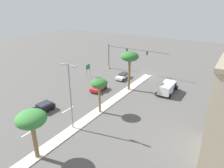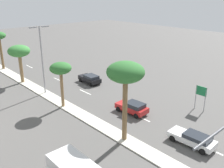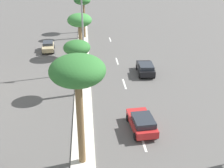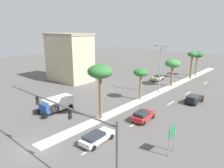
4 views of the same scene
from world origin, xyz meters
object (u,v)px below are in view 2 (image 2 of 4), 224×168
palm_tree_outboard (61,69)px  street_lamp_rear (42,55)px  sedan_white_rear (193,138)px  palm_tree_trailing (125,74)px  palm_tree_right (19,52)px  directional_road_sign (201,93)px  sedan_red_inboard (132,107)px  sedan_black_outboard (90,79)px

palm_tree_outboard → street_lamp_rear: 6.05m
palm_tree_outboard → sedan_white_rear: size_ratio=1.28×
palm_tree_trailing → street_lamp_rear: street_lamp_rear is taller
palm_tree_trailing → palm_tree_right: size_ratio=1.31×
palm_tree_trailing → sedan_white_rear: palm_tree_trailing is taller
directional_road_sign → sedan_red_inboard: size_ratio=0.75×
directional_road_sign → palm_tree_trailing: palm_tree_trailing is taller
palm_tree_outboard → sedan_black_outboard: size_ratio=1.36×
palm_tree_outboard → palm_tree_right: bearing=89.4°
palm_tree_right → sedan_black_outboard: size_ratio=1.43×
directional_road_sign → sedan_white_rear: size_ratio=0.69×
sedan_black_outboard → street_lamp_rear: bearing=173.0°
palm_tree_trailing → directional_road_sign: bearing=-7.2°
sedan_black_outboard → sedan_white_rear: bearing=-99.7°
palm_tree_outboard → street_lamp_rear: size_ratio=0.61×
palm_tree_right → palm_tree_outboard: bearing=-90.6°
street_lamp_rear → sedan_white_rear: size_ratio=2.11×
directional_road_sign → palm_tree_right: 28.32m
sedan_white_rear → palm_tree_outboard: bearing=106.2°
palm_tree_outboard → palm_tree_right: palm_tree_right is taller
directional_road_sign → palm_tree_outboard: 17.84m
directional_road_sign → palm_tree_outboard: size_ratio=0.54×
palm_tree_trailing → sedan_black_outboard: palm_tree_trailing is taller
palm_tree_right → sedan_white_rear: size_ratio=1.34×
directional_road_sign → sedan_black_outboard: directional_road_sign is taller
sedan_black_outboard → palm_tree_outboard: bearing=-148.8°
directional_road_sign → palm_tree_outboard: palm_tree_outboard is taller
sedan_white_rear → palm_tree_trailing: bearing=130.1°
sedan_black_outboard → sedan_white_rear: size_ratio=0.94×
directional_road_sign → palm_tree_outboard: (-12.37, 12.53, 2.84)m
palm_tree_trailing → street_lamp_rear: size_ratio=0.83×
sedan_black_outboard → sedan_white_rear: (-3.63, -21.20, -0.08)m
sedan_red_inboard → sedan_white_rear: (-0.76, -8.83, -0.08)m
palm_tree_outboard → sedan_red_inboard: palm_tree_outboard is taller
sedan_white_rear → sedan_black_outboard: bearing=80.3°
directional_road_sign → palm_tree_right: size_ratio=0.52×
street_lamp_rear → sedan_red_inboard: 15.06m
sedan_red_inboard → sedan_white_rear: size_ratio=0.91×
sedan_red_inboard → sedan_white_rear: 8.86m
palm_tree_right → sedan_black_outboard: (8.17, -7.82, -4.43)m
street_lamp_rear → sedan_white_rear: (4.08, -22.15, -5.16)m
palm_tree_right → street_lamp_rear: 6.92m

